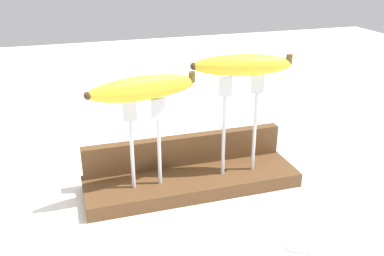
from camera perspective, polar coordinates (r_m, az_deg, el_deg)
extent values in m
plane|color=white|center=(0.86, 0.00, -7.90)|extent=(3.00, 3.00, 0.00)
cube|color=brown|center=(0.85, 0.00, -7.08)|extent=(0.42, 0.12, 0.03)
cube|color=brown|center=(0.88, -1.00, -2.92)|extent=(0.41, 0.02, 0.06)
cylinder|color=silver|center=(0.78, -7.93, -3.59)|extent=(0.01, 0.01, 0.13)
cube|color=silver|center=(0.75, -8.28, 2.18)|extent=(0.03, 0.01, 0.04)
cylinder|color=silver|center=(0.79, -4.36, -3.13)|extent=(0.01, 0.01, 0.13)
cube|color=silver|center=(0.76, -4.55, 2.60)|extent=(0.03, 0.01, 0.04)
cylinder|color=silver|center=(0.82, 4.22, -1.10)|extent=(0.01, 0.01, 0.16)
cube|color=silver|center=(0.78, 4.42, 5.46)|extent=(0.03, 0.01, 0.04)
cylinder|color=silver|center=(0.84, 8.28, -0.57)|extent=(0.01, 0.01, 0.16)
cube|color=silver|center=(0.81, 8.67, 5.82)|extent=(0.03, 0.01, 0.04)
ellipsoid|color=yellow|center=(0.74, -6.54, 5.26)|extent=(0.20, 0.06, 0.04)
cylinder|color=brown|center=(0.77, -0.07, 6.82)|extent=(0.01, 0.01, 0.02)
sphere|color=#3F2D19|center=(0.72, -13.64, 4.18)|extent=(0.01, 0.01, 0.01)
ellipsoid|color=yellow|center=(0.79, 6.70, 8.29)|extent=(0.19, 0.08, 0.04)
cylinder|color=brown|center=(0.81, 12.77, 8.90)|extent=(0.01, 0.01, 0.02)
sphere|color=#3F2D19|center=(0.77, 0.27, 8.19)|extent=(0.01, 0.01, 0.01)
cylinder|color=silver|center=(0.72, 7.04, -14.36)|extent=(0.12, 0.07, 0.01)
cube|color=silver|center=(0.72, 14.00, -14.99)|extent=(0.04, 0.04, 0.01)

